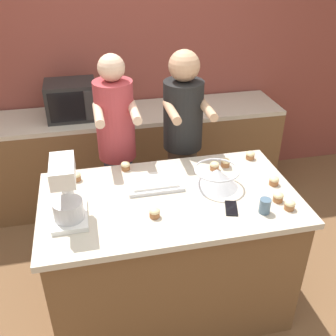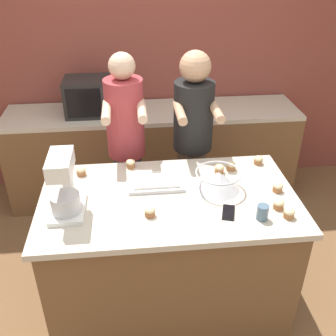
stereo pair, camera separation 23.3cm
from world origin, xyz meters
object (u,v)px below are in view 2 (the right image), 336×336
object	(u,v)px
mixing_bowl	(218,180)
cupcake_0	(279,204)
stand_mixer	(64,188)
cupcake_5	(278,187)
cupcake_8	(289,213)
drinking_glass	(262,212)
cell_phone	(228,212)
cupcake_4	(81,171)
baking_tray	(156,182)
person_left	(127,153)
cupcake_1	(131,164)
cupcake_6	(150,211)
cupcake_2	(231,166)
person_right	(192,149)
microwave_oven	(90,96)
cupcake_3	(219,169)
cupcake_7	(258,160)

from	to	relation	value
mixing_bowl	cupcake_0	world-z (taller)	mixing_bowl
stand_mixer	cupcake_5	size ratio (longest dim) A/B	5.99
stand_mixer	mixing_bowl	size ratio (longest dim) A/B	1.29
mixing_bowl	cupcake_8	distance (m)	0.48
drinking_glass	cupcake_8	xyz separation A→B (m)	(0.16, -0.00, -0.02)
cell_phone	cupcake_4	bearing A→B (deg)	149.79
baking_tray	cupcake_8	bearing A→B (deg)	-30.37
stand_mixer	mixing_bowl	world-z (taller)	stand_mixer
person_left	cupcake_1	size ratio (longest dim) A/B	26.54
cupcake_5	cupcake_6	distance (m)	0.84
baking_tray	cupcake_2	size ratio (longest dim) A/B	5.67
person_right	microwave_oven	bearing A→B (deg)	137.40
stand_mixer	cupcake_3	size ratio (longest dim) A/B	5.99
cupcake_3	cupcake_4	size ratio (longest dim) A/B	1.00
drinking_glass	cupcake_3	xyz separation A→B (m)	(-0.13, 0.53, -0.02)
person_right	cupcake_8	distance (m)	1.07
baking_tray	cupcake_8	world-z (taller)	cupcake_8
stand_mixer	baking_tray	world-z (taller)	stand_mixer
mixing_bowl	baking_tray	world-z (taller)	mixing_bowl
drinking_glass	cupcake_5	xyz separation A→B (m)	(0.19, 0.26, -0.02)
cupcake_1	cupcake_6	size ratio (longest dim) A/B	1.00
person_right	cupcake_2	xyz separation A→B (m)	(0.20, -0.42, 0.08)
stand_mixer	cupcake_7	bearing A→B (deg)	18.49
person_right	cupcake_8	world-z (taller)	person_right
stand_mixer	drinking_glass	size ratio (longest dim) A/B	4.12
person_left	cell_phone	world-z (taller)	person_left
person_left	cupcake_0	world-z (taller)	person_left
stand_mixer	cupcake_8	world-z (taller)	stand_mixer
drinking_glass	cupcake_3	world-z (taller)	drinking_glass
person_right	cupcake_4	world-z (taller)	person_right
person_left	cupcake_5	world-z (taller)	person_left
person_left	stand_mixer	bearing A→B (deg)	-114.28
cell_phone	cupcake_0	bearing A→B (deg)	2.74
cupcake_7	cupcake_8	distance (m)	0.62
baking_tray	cupcake_6	bearing A→B (deg)	-100.35
microwave_oven	cupcake_6	distance (m)	1.72
cell_phone	cupcake_2	xyz separation A→B (m)	(0.14, 0.49, 0.03)
cupcake_2	cupcake_3	distance (m)	0.10
cupcake_2	cupcake_4	bearing A→B (deg)	177.97
microwave_oven	cupcake_8	distance (m)	2.15
person_right	microwave_oven	distance (m)	1.15
person_left	drinking_glass	distance (m)	1.25
cupcake_0	cupcake_8	bearing A→B (deg)	-71.63
person_left	cell_phone	xyz separation A→B (m)	(0.59, -0.91, 0.06)
microwave_oven	cupcake_3	distance (m)	1.55
cupcake_0	cupcake_5	distance (m)	0.19
person_right	cupcake_4	distance (m)	0.92
cupcake_2	person_left	bearing A→B (deg)	149.77
cupcake_0	cupcake_7	size ratio (longest dim) A/B	1.00
cell_phone	drinking_glass	size ratio (longest dim) A/B	1.71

